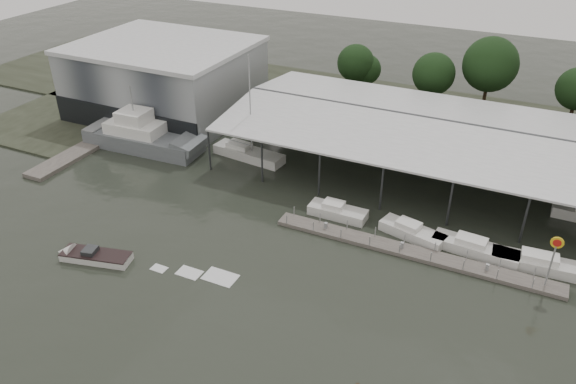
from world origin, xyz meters
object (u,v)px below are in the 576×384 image
at_px(grey_trawler, 144,137).
at_px(white_sailboat, 248,153).
at_px(shell_fuel_sign, 554,253).
at_px(speedboat_underway, 90,256).

xyz_separation_m(grey_trawler, white_sailboat, (13.81, 3.36, -0.92)).
distance_m(shell_fuel_sign, speedboat_underway, 42.08).
relative_size(grey_trawler, white_sailboat, 1.21).
xyz_separation_m(grey_trawler, speedboat_underway, (10.68, -21.97, -1.19)).
bearing_deg(shell_fuel_sign, speedboat_underway, -160.43).
height_order(grey_trawler, white_sailboat, white_sailboat).
height_order(shell_fuel_sign, white_sailboat, white_sailboat).
distance_m(shell_fuel_sign, grey_trawler, 50.86).
bearing_deg(grey_trawler, shell_fuel_sign, -12.03).
distance_m(grey_trawler, speedboat_underway, 24.46).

